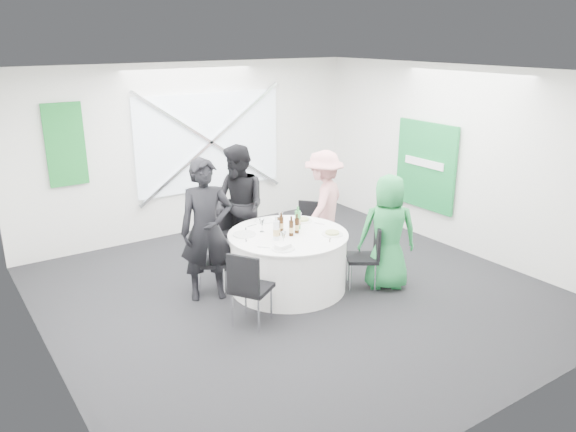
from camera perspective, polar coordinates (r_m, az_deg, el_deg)
floor at (r=7.39m, az=0.88°, el=-7.79°), size 6.00×6.00×0.00m
ceiling at (r=6.66m, az=1.00°, el=14.42°), size 6.00×6.00×0.00m
wall_back at (r=9.44m, az=-9.65°, el=6.69°), size 6.00×0.00×6.00m
wall_front at (r=4.89m, az=21.64°, el=-5.20°), size 6.00×0.00×6.00m
wall_left at (r=5.80m, az=-24.15°, el=-1.93°), size 0.00×6.00×6.00m
wall_right at (r=8.92m, az=17.00°, el=5.49°), size 0.00×6.00×6.00m
window_panel at (r=9.52m, az=-7.93°, el=7.48°), size 2.60×0.03×1.60m
window_brace_a at (r=9.48m, az=-7.82°, el=7.44°), size 2.63×0.05×1.84m
window_brace_b at (r=9.48m, az=-7.82°, el=7.44°), size 2.63×0.05×1.84m
green_banner at (r=8.72m, az=-21.68°, el=6.74°), size 0.55×0.04×1.20m
green_sign at (r=9.29m, az=13.80°, el=4.98°), size 0.05×1.20×1.40m
banquet_table at (r=7.39m, az=0.00°, el=-4.57°), size 1.56×1.56×0.76m
chair_back at (r=8.25m, az=-5.54°, el=-1.01°), size 0.46×0.47×0.92m
chair_back_left at (r=7.30m, az=-8.49°, el=-4.08°), size 0.52×0.52×0.85m
chair_back_right at (r=8.31m, az=2.12°, el=-1.06°), size 0.55×0.55×0.86m
chair_front_right at (r=7.41m, az=8.17°, el=-3.66°), size 0.55×0.55×0.86m
chair_front_left at (r=6.38m, az=-4.08°, el=-6.89°), size 0.58×0.57×0.92m
person_man_back_left at (r=7.02m, az=-8.28°, el=-1.43°), size 0.76×0.62×1.81m
person_man_back at (r=8.01m, az=-5.01°, el=0.98°), size 0.56×0.90×1.76m
person_woman_pink at (r=8.36m, az=3.61°, el=1.23°), size 1.14×0.96×1.61m
person_woman_green at (r=7.39m, az=10.11°, el=-1.66°), size 0.89×0.81×1.53m
plate_back at (r=7.73m, az=-2.43°, el=-0.47°), size 0.27×0.27×0.01m
plate_back_left at (r=7.22m, az=-4.47°, el=-1.87°), size 0.29×0.29×0.01m
plate_back_right at (r=7.73m, az=1.49°, el=-0.40°), size 0.26×0.26×0.04m
plate_front_right at (r=7.23m, az=4.52°, el=-1.77°), size 0.28×0.28×0.04m
plate_front_left at (r=6.74m, az=-0.50°, el=-3.31°), size 0.28×0.28×0.01m
napkin at (r=6.72m, az=-0.52°, el=-3.08°), size 0.19×0.15×0.05m
beer_bottle_a at (r=7.16m, az=-1.03°, el=-1.28°), size 0.06×0.06×0.25m
beer_bottle_b at (r=7.30m, az=-0.70°, el=-0.82°), size 0.06×0.06×0.26m
beer_bottle_c at (r=7.24m, az=0.91°, el=-1.00°), size 0.06×0.06×0.26m
beer_bottle_d at (r=7.14m, az=0.33°, el=-1.26°), size 0.06×0.06×0.26m
green_water_bottle at (r=7.39m, az=1.00°, el=-0.42°), size 0.08×0.08×0.30m
clear_water_bottle at (r=7.00m, az=-1.21°, el=-1.50°), size 0.08×0.08×0.31m
wine_glass_a at (r=7.55m, az=1.15°, el=0.02°), size 0.07×0.07×0.17m
wine_glass_b at (r=7.56m, az=-0.73°, el=0.05°), size 0.07×0.07×0.17m
wine_glass_c at (r=6.83m, az=-0.45°, el=-1.97°), size 0.07×0.07×0.17m
wine_glass_d at (r=7.29m, az=-2.67°, el=-0.67°), size 0.07×0.07×0.17m
fork_a at (r=7.76m, az=-1.44°, el=-0.42°), size 0.15×0.02×0.01m
knife_a at (r=7.56m, az=-3.67°, el=-0.97°), size 0.15×0.03×0.01m
fork_b at (r=7.04m, az=4.27°, el=-2.44°), size 0.11×0.12×0.01m
knife_b at (r=7.34m, az=4.45°, el=-1.56°), size 0.11×0.12×0.01m
fork_c at (r=7.62m, az=3.20°, el=-0.79°), size 0.08×0.14×0.01m
knife_c at (r=7.78m, az=0.78°, el=-0.36°), size 0.08×0.14×0.01m
fork_d at (r=7.41m, az=-4.31°, el=-1.39°), size 0.09×0.14×0.01m
knife_d at (r=7.05m, az=-4.29°, el=-2.42°), size 0.08×0.14×0.01m
fork_e at (r=6.79m, az=-2.50°, el=-3.20°), size 0.11×0.12×0.01m
knife_e at (r=6.71m, az=0.10°, el=-3.45°), size 0.11×0.12×0.01m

